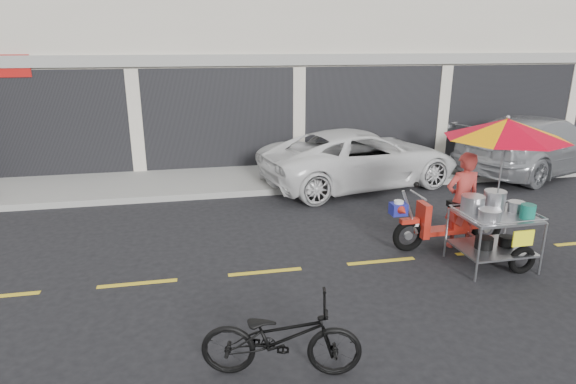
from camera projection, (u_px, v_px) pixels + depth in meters
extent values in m
plane|color=black|center=(381.00, 261.00, 8.20)|extent=(90.00, 90.00, 0.00)
cube|color=gray|center=(306.00, 174.00, 13.32)|extent=(45.00, 3.00, 0.15)
cube|color=beige|center=(274.00, 29.00, 16.82)|extent=(36.00, 8.00, 8.00)
cube|color=black|center=(299.00, 119.00, 13.81)|extent=(35.28, 0.06, 2.90)
cube|color=gray|center=(299.00, 60.00, 13.30)|extent=(36.00, 0.12, 0.30)
cube|color=gold|center=(381.00, 261.00, 8.19)|extent=(42.00, 0.10, 0.01)
imported|color=white|center=(360.00, 158.00, 12.37)|extent=(5.55, 3.38, 1.44)
imported|color=#AAACB1|center=(537.00, 144.00, 13.58)|extent=(5.98, 4.15, 1.61)
imported|color=black|center=(281.00, 337.00, 5.30)|extent=(1.88, 0.99, 0.94)
torus|color=black|center=(408.00, 236.00, 8.53)|extent=(0.59, 0.12, 0.59)
torus|color=black|center=(487.00, 229.00, 8.85)|extent=(0.59, 0.12, 0.59)
cylinder|color=#9EA0A5|center=(408.00, 236.00, 8.53)|extent=(0.15, 0.06, 0.15)
cylinder|color=#9EA0A5|center=(487.00, 229.00, 8.85)|extent=(0.15, 0.06, 0.15)
cube|color=red|center=(409.00, 221.00, 8.44)|extent=(0.33, 0.13, 0.08)
cylinder|color=#9EA0A5|center=(410.00, 213.00, 8.40)|extent=(0.38, 0.06, 0.84)
cube|color=red|center=(423.00, 220.00, 8.50)|extent=(0.13, 0.36, 0.62)
cube|color=red|center=(446.00, 230.00, 8.66)|extent=(0.84, 0.31, 0.08)
cube|color=red|center=(471.00, 216.00, 8.69)|extent=(0.78, 0.28, 0.42)
cube|color=black|center=(467.00, 204.00, 8.59)|extent=(0.68, 0.26, 0.10)
cylinder|color=#9EA0A5|center=(418.00, 195.00, 8.33)|extent=(0.05, 0.57, 0.04)
sphere|color=black|center=(416.00, 185.00, 8.50)|extent=(0.10, 0.10, 0.10)
cylinder|color=white|center=(416.00, 224.00, 8.49)|extent=(0.13, 0.13, 0.05)
cube|color=navy|center=(398.00, 209.00, 8.32)|extent=(0.27, 0.23, 0.21)
cylinder|color=white|center=(399.00, 202.00, 8.29)|extent=(0.17, 0.17, 0.05)
cone|color=red|center=(403.00, 211.00, 8.15)|extent=(0.19, 0.23, 0.19)
torus|color=black|center=(522.00, 260.00, 7.72)|extent=(0.48, 0.11, 0.48)
cylinder|color=#9EA0A5|center=(478.00, 256.00, 7.38)|extent=(0.04, 0.04, 0.88)
cylinder|color=#9EA0A5|center=(446.00, 233.00, 8.25)|extent=(0.04, 0.04, 0.88)
cylinder|color=#9EA0A5|center=(543.00, 249.00, 7.61)|extent=(0.04, 0.04, 0.88)
cylinder|color=#9EA0A5|center=(505.00, 228.00, 8.48)|extent=(0.04, 0.04, 0.88)
cube|color=#9EA0A5|center=(492.00, 248.00, 7.97)|extent=(1.16, 0.95, 0.03)
cube|color=#9EA0A5|center=(496.00, 216.00, 7.80)|extent=(1.16, 0.95, 0.04)
cylinder|color=#9EA0A5|center=(515.00, 222.00, 7.34)|extent=(1.14, 0.04, 0.02)
cylinder|color=#9EA0A5|center=(480.00, 203.00, 8.22)|extent=(1.14, 0.04, 0.02)
cylinder|color=#9EA0A5|center=(465.00, 215.00, 7.66)|extent=(0.04, 0.94, 0.02)
cylinder|color=#9EA0A5|center=(527.00, 209.00, 7.90)|extent=(0.04, 0.94, 0.02)
cylinder|color=#9EA0A5|center=(475.00, 237.00, 8.41)|extent=(0.06, 0.78, 0.04)
cylinder|color=#9EA0A5|center=(479.00, 209.00, 8.25)|extent=(0.06, 0.78, 0.04)
cube|color=#FFFC1C|center=(523.00, 238.00, 7.43)|extent=(0.36, 0.03, 0.26)
cylinder|color=#B7B7BC|center=(473.00, 204.00, 7.88)|extent=(0.38, 0.38, 0.25)
cylinder|color=#B7B7BC|center=(494.00, 201.00, 7.98)|extent=(0.36, 0.36, 0.30)
cylinder|color=#B7B7BC|center=(516.00, 207.00, 7.90)|extent=(0.27, 0.27, 0.15)
cylinder|color=#B7B7BC|center=(490.00, 215.00, 7.54)|extent=(0.35, 0.35, 0.15)
cylinder|color=#136C5A|center=(528.00, 211.00, 7.59)|extent=(0.23, 0.23, 0.23)
cylinder|color=black|center=(484.00, 243.00, 7.91)|extent=(0.30, 0.30, 0.19)
cylinder|color=black|center=(506.00, 241.00, 7.99)|extent=(0.25, 0.25, 0.17)
cylinder|color=#9EA0A5|center=(501.00, 167.00, 7.67)|extent=(0.03, 0.03, 1.56)
sphere|color=#9EA0A5|center=(508.00, 117.00, 7.43)|extent=(0.06, 0.06, 0.06)
imported|color=#B53731|center=(462.00, 200.00, 8.55)|extent=(0.65, 0.43, 1.76)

